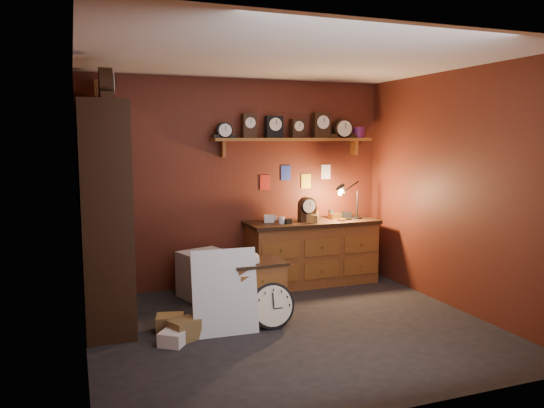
{
  "coord_description": "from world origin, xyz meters",
  "views": [
    {
      "loc": [
        -2.04,
        -4.84,
        1.94
      ],
      "look_at": [
        -0.09,
        0.35,
        1.25
      ],
      "focal_mm": 35.0,
      "sensor_mm": 36.0,
      "label": 1
    }
  ],
  "objects_px": {
    "low_cabinet": "(256,288)",
    "big_round_clock": "(272,306)",
    "shelving_unit": "(100,204)",
    "workbench": "(312,248)"
  },
  "relations": [
    {
      "from": "low_cabinet",
      "to": "big_round_clock",
      "type": "bearing_deg",
      "value": -73.44
    },
    {
      "from": "big_round_clock",
      "to": "low_cabinet",
      "type": "bearing_deg",
      "value": 109.57
    },
    {
      "from": "shelving_unit",
      "to": "low_cabinet",
      "type": "distance_m",
      "value": 1.87
    },
    {
      "from": "workbench",
      "to": "low_cabinet",
      "type": "bearing_deg",
      "value": -135.99
    },
    {
      "from": "workbench",
      "to": "big_round_clock",
      "type": "xyz_separation_m",
      "value": [
        -1.09,
        -1.4,
        -0.24
      ]
    },
    {
      "from": "big_round_clock",
      "to": "shelving_unit",
      "type": "bearing_deg",
      "value": 150.55
    },
    {
      "from": "workbench",
      "to": "big_round_clock",
      "type": "bearing_deg",
      "value": -128.1
    },
    {
      "from": "workbench",
      "to": "low_cabinet",
      "type": "height_order",
      "value": "workbench"
    },
    {
      "from": "shelving_unit",
      "to": "big_round_clock",
      "type": "height_order",
      "value": "shelving_unit"
    },
    {
      "from": "workbench",
      "to": "low_cabinet",
      "type": "xyz_separation_m",
      "value": [
        -1.18,
        -1.14,
        -0.11
      ]
    }
  ]
}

